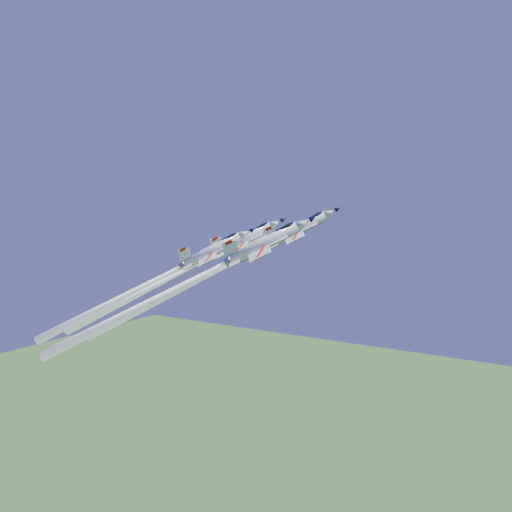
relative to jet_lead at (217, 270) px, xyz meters
The scene contains 4 objects.
jet_lead is the anchor object (origin of this frame).
jet_left 9.45m from the jet_lead, behind, with size 30.99×22.88×31.28m.
jet_right 10.34m from the jet_lead, 88.94° to the right, with size 33.51×24.79×33.96m.
jet_slot 12.53m from the jet_lead, 140.41° to the right, with size 29.17×21.48×29.29m.
Camera 1 is at (53.90, -85.43, 105.96)m, focal length 40.00 mm.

